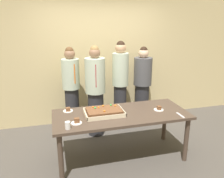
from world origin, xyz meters
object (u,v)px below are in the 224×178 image
plated_slice_near_left (77,122)px  drink_cup_nearest (68,125)px  cake_server_utensil (180,115)px  party_table (121,118)px  plated_slice_far_left (68,110)px  sheet_cake (104,112)px  plated_slice_near_right (159,109)px  person_far_right_suit (71,89)px  person_striped_tie_right (120,84)px  person_green_shirt_behind (95,91)px  person_serving_front (142,85)px

plated_slice_near_left → drink_cup_nearest: 0.19m
plated_slice_near_left → drink_cup_nearest: drink_cup_nearest is taller
plated_slice_near_left → cake_server_utensil: size_ratio=0.75×
party_table → plated_slice_far_left: size_ratio=13.60×
sheet_cake → plated_slice_near_right: size_ratio=3.85×
person_far_right_suit → plated_slice_near_left: bearing=-21.1°
drink_cup_nearest → person_striped_tie_right: (1.13, 1.38, 0.11)m
drink_cup_nearest → person_green_shirt_behind: 1.32m
party_table → person_far_right_suit: size_ratio=1.23×
person_striped_tie_right → plated_slice_near_right: bearing=44.1°
drink_cup_nearest → cake_server_utensil: 1.64m
person_striped_tie_right → plated_slice_near_left: bearing=-10.1°
plated_slice_near_right → person_serving_front: size_ratio=0.09×
person_striped_tie_right → plated_slice_far_left: bearing=-25.4°
sheet_cake → drink_cup_nearest: size_ratio=5.78×
sheet_cake → person_serving_front: (1.09, 1.14, 0.03)m
plated_slice_near_left → person_far_right_suit: (0.05, 1.32, 0.08)m
person_green_shirt_behind → person_striped_tie_right: (0.54, 0.20, 0.05)m
person_striped_tie_right → cake_server_utensil: bearing=49.4°
plated_slice_far_left → person_serving_front: bearing=28.9°
drink_cup_nearest → person_far_right_suit: 1.47m
person_striped_tie_right → party_table: bearing=12.6°
plated_slice_near_left → drink_cup_nearest: (-0.13, -0.14, 0.03)m
plated_slice_near_left → drink_cup_nearest: size_ratio=1.50×
plated_slice_near_right → person_striped_tie_right: (-0.30, 1.10, 0.14)m
party_table → person_green_shirt_behind: person_green_shirt_behind is taller
plated_slice_near_left → person_serving_front: (1.52, 1.34, 0.05)m
party_table → person_striped_tie_right: person_striped_tie_right is taller
cake_server_utensil → person_green_shirt_behind: person_green_shirt_behind is taller
plated_slice_near_right → drink_cup_nearest: bearing=-169.0°
party_table → cake_server_utensil: 0.88m
cake_server_utensil → person_striped_tie_right: person_striped_tie_right is taller
sheet_cake → person_far_right_suit: person_far_right_suit is taller
party_table → person_serving_front: (0.83, 1.17, 0.16)m
sheet_cake → plated_slice_near_right: sheet_cake is taller
party_table → person_serving_front: size_ratio=1.26×
person_green_shirt_behind → person_far_right_suit: (-0.41, 0.28, -0.01)m
plated_slice_far_left → cake_server_utensil: (1.60, -0.59, -0.02)m
plated_slice_near_left → cake_server_utensil: 1.52m
cake_server_utensil → person_far_right_suit: 2.06m
sheet_cake → person_striped_tie_right: (0.57, 1.03, 0.12)m
plated_slice_far_left → drink_cup_nearest: (-0.05, -0.60, 0.03)m
plated_slice_far_left → cake_server_utensil: 1.70m
cake_server_utensil → person_serving_front: size_ratio=0.12×
cake_server_utensil → person_green_shirt_behind: 1.58m
person_serving_front → person_green_shirt_behind: person_green_shirt_behind is taller
plated_slice_near_right → person_striped_tie_right: 1.15m
plated_slice_near_left → person_serving_front: 2.03m
party_table → drink_cup_nearest: 0.89m
person_serving_front → party_table: bearing=8.4°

